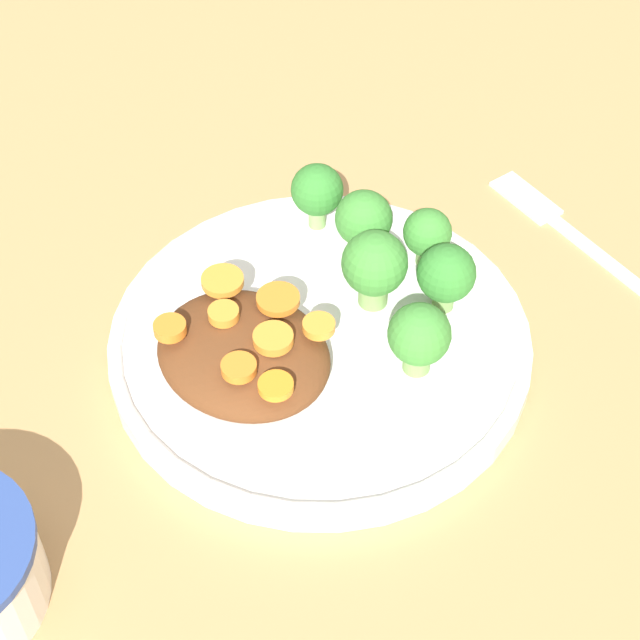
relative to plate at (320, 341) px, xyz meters
name	(u,v)px	position (x,y,z in m)	size (l,w,h in m)	color
ground_plane	(320,352)	(0.00, 0.00, -0.01)	(4.00, 4.00, 0.00)	tan
plate	(320,341)	(0.00, 0.00, 0.00)	(0.28, 0.28, 0.02)	white
stew_mound	(243,354)	(-0.05, 0.02, 0.02)	(0.10, 0.12, 0.03)	#5B3319
broccoli_floret_0	(419,336)	(0.02, -0.06, 0.04)	(0.04, 0.04, 0.05)	#759E51
broccoli_floret_1	(375,266)	(0.05, -0.01, 0.04)	(0.04, 0.04, 0.06)	#759E51
broccoli_floret_2	(364,220)	(0.08, 0.03, 0.04)	(0.04, 0.04, 0.05)	#759E51
broccoli_floret_3	(446,275)	(0.07, -0.05, 0.04)	(0.04, 0.04, 0.05)	#759E51
broccoli_floret_4	(317,191)	(0.08, 0.07, 0.04)	(0.04, 0.04, 0.05)	#7FA85B
broccoli_floret_5	(427,234)	(0.10, -0.01, 0.03)	(0.03, 0.03, 0.05)	#759E51
carrot_slice_0	(224,314)	(-0.05, 0.04, 0.04)	(0.02, 0.02, 0.01)	orange
carrot_slice_1	(222,281)	(-0.03, 0.06, 0.04)	(0.03, 0.03, 0.00)	orange
carrot_slice_2	(170,328)	(-0.08, 0.05, 0.04)	(0.02, 0.02, 0.01)	orange
carrot_slice_3	(240,368)	(-0.07, 0.00, 0.04)	(0.02, 0.02, 0.01)	orange
carrot_slice_4	(279,342)	(-0.04, 0.00, 0.04)	(0.03, 0.03, 0.01)	orange
carrot_slice_5	(278,299)	(-0.02, 0.02, 0.04)	(0.03, 0.03, 0.00)	orange
carrot_slice_6	(319,326)	(-0.02, -0.01, 0.04)	(0.02, 0.02, 0.01)	orange
carrot_slice_7	(276,386)	(-0.07, -0.03, 0.04)	(0.02, 0.02, 0.00)	orange
fork	(570,231)	(0.21, -0.07, -0.01)	(0.06, 0.19, 0.01)	silver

